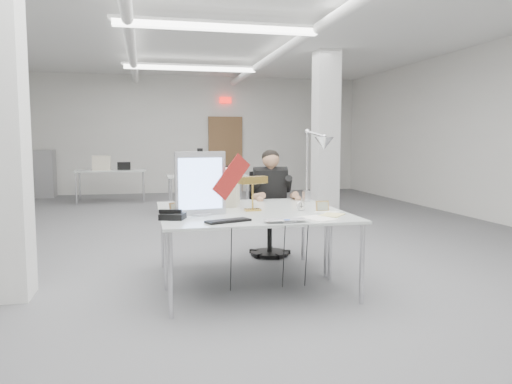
% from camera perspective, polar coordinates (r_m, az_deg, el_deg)
% --- Properties ---
extents(room_shell, '(10.04, 14.04, 3.24)m').
position_cam_1_polar(room_shell, '(7.13, -4.08, 7.85)').
color(room_shell, '#555558').
rests_on(room_shell, ground).
extents(desk_main, '(1.80, 0.90, 0.02)m').
position_cam_1_polar(desk_main, '(4.59, 0.47, -3.04)').
color(desk_main, silver).
rests_on(desk_main, room_shell).
extents(desk_second, '(1.80, 0.90, 0.02)m').
position_cam_1_polar(desk_second, '(5.46, -1.67, -1.59)').
color(desk_second, silver).
rests_on(desk_second, room_shell).
extents(bg_desk_a, '(1.60, 0.80, 0.02)m').
position_cam_1_polar(bg_desk_a, '(10.01, -5.56, 1.85)').
color(bg_desk_a, silver).
rests_on(bg_desk_a, room_shell).
extents(bg_desk_b, '(1.60, 0.80, 0.02)m').
position_cam_1_polar(bg_desk_b, '(12.16, -16.27, 2.36)').
color(bg_desk_b, silver).
rests_on(bg_desk_b, room_shell).
extents(filing_cabinet, '(0.45, 0.55, 1.20)m').
position_cam_1_polar(filing_cabinet, '(13.81, -22.93, 1.94)').
color(filing_cabinet, gray).
rests_on(filing_cabinet, room_shell).
extents(office_chair, '(0.53, 0.53, 0.98)m').
position_cam_1_polar(office_chair, '(6.28, 1.57, -2.91)').
color(office_chair, black).
rests_on(office_chair, room_shell).
extents(seated_person, '(0.54, 0.65, 0.91)m').
position_cam_1_polar(seated_person, '(6.19, 1.69, 0.78)').
color(seated_person, black).
rests_on(seated_person, office_chair).
extents(monitor, '(0.48, 0.13, 0.60)m').
position_cam_1_polar(monitor, '(4.71, -6.39, 0.98)').
color(monitor, '#B9B9BE').
rests_on(monitor, desk_main).
extents(pennant, '(0.39, 0.15, 0.44)m').
position_cam_1_polar(pennant, '(4.71, -2.82, 1.75)').
color(pennant, maroon).
rests_on(pennant, monitor).
extents(keyboard, '(0.42, 0.27, 0.02)m').
position_cam_1_polar(keyboard, '(4.32, -3.21, -3.32)').
color(keyboard, black).
rests_on(keyboard, desk_main).
extents(laptop, '(0.38, 0.25, 0.03)m').
position_cam_1_polar(laptop, '(4.25, 3.58, -3.39)').
color(laptop, silver).
rests_on(laptop, desk_main).
extents(mouse, '(0.09, 0.07, 0.03)m').
position_cam_1_polar(mouse, '(4.41, 4.57, -3.05)').
color(mouse, '#ACACB0').
rests_on(mouse, desk_main).
extents(bankers_lamp, '(0.35, 0.25, 0.37)m').
position_cam_1_polar(bankers_lamp, '(4.97, -0.39, -0.03)').
color(bankers_lamp, '#C2843C').
rests_on(bankers_lamp, desk_main).
extents(desk_phone, '(0.26, 0.25, 0.05)m').
position_cam_1_polar(desk_phone, '(4.52, -9.50, -2.75)').
color(desk_phone, black).
rests_on(desk_phone, desk_main).
extents(picture_frame_left, '(0.15, 0.11, 0.12)m').
position_cam_1_polar(picture_frame_left, '(4.78, -9.04, -1.87)').
color(picture_frame_left, olive).
rests_on(picture_frame_left, desk_main).
extents(picture_frame_right, '(0.14, 0.04, 0.11)m').
position_cam_1_polar(picture_frame_right, '(4.99, 7.59, -1.60)').
color(picture_frame_right, '#AB874A').
rests_on(picture_frame_right, desk_main).
extents(desk_clock, '(0.10, 0.06, 0.09)m').
position_cam_1_polar(desk_clock, '(5.01, 5.14, -1.58)').
color(desk_clock, silver).
rests_on(desk_clock, desk_main).
extents(paper_stack_a, '(0.32, 0.38, 0.01)m').
position_cam_1_polar(paper_stack_a, '(4.53, 7.07, -2.99)').
color(paper_stack_a, white).
rests_on(paper_stack_a, desk_main).
extents(paper_stack_b, '(0.30, 0.31, 0.01)m').
position_cam_1_polar(paper_stack_b, '(4.74, 8.66, -2.61)').
color(paper_stack_b, '#D9CA81').
rests_on(paper_stack_b, desk_main).
extents(paper_stack_c, '(0.26, 0.25, 0.01)m').
position_cam_1_polar(paper_stack_c, '(4.94, 8.18, -2.26)').
color(paper_stack_c, white).
rests_on(paper_stack_c, desk_main).
extents(beige_monitor, '(0.52, 0.50, 0.40)m').
position_cam_1_polar(beige_monitor, '(5.39, -4.31, 0.59)').
color(beige_monitor, '#BEB99D').
rests_on(beige_monitor, desk_second).
extents(architect_lamp, '(0.36, 0.78, 0.97)m').
position_cam_1_polar(architect_lamp, '(5.50, 6.67, 3.64)').
color(architect_lamp, '#B3B3B8').
rests_on(architect_lamp, desk_second).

